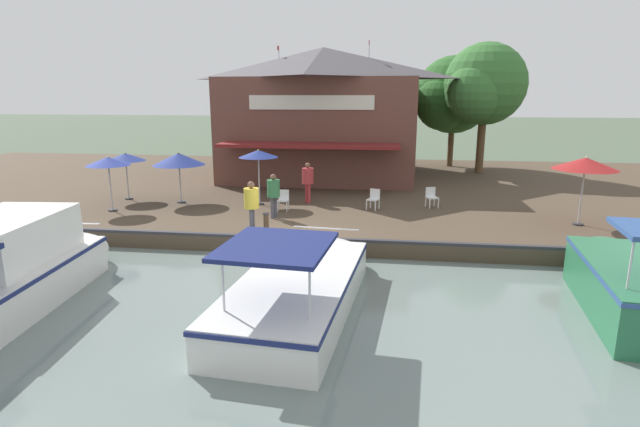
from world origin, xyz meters
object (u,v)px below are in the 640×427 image
(motorboat_distant_upstream, at_px, (626,280))
(tree_behind_restaurant, at_px, (451,97))
(patio_umbrella_near_quay_edge, at_px, (108,161))
(patio_umbrella_mid_patio_left, at_px, (258,154))
(person_mid_patio, at_px, (308,178))
(patio_umbrella_mid_patio_right, at_px, (125,157))
(cafe_chair_mid_patio, at_px, (432,196))
(waterfront_restaurant, at_px, (323,112))
(patio_umbrella_by_entrance, at_px, (179,159))
(cafe_chair_back_row_seat, at_px, (374,198))
(tree_upstream_bank, at_px, (482,86))
(motorboat_mid_row, at_px, (303,282))
(mooring_post, at_px, (266,224))
(person_at_quay_edge, at_px, (273,190))
(person_near_entrance, at_px, (251,200))
(cafe_chair_beside_entrance, at_px, (283,199))
(motorboat_outer_channel, at_px, (0,275))
(patio_umbrella_back_row, at_px, (585,164))

(motorboat_distant_upstream, height_order, tree_behind_restaurant, tree_behind_restaurant)
(patio_umbrella_near_quay_edge, relative_size, patio_umbrella_mid_patio_left, 0.94)
(person_mid_patio, bearing_deg, patio_umbrella_mid_patio_right, -87.66)
(tree_behind_restaurant, bearing_deg, cafe_chair_mid_patio, -8.96)
(waterfront_restaurant, xyz_separation_m, cafe_chair_mid_patio, (8.24, 5.77, -3.26))
(patio_umbrella_mid_patio_right, relative_size, patio_umbrella_mid_patio_left, 0.89)
(patio_umbrella_by_entrance, distance_m, motorboat_distant_upstream, 17.25)
(patio_umbrella_mid_patio_left, xyz_separation_m, motorboat_distant_upstream, (8.19, 11.56, -2.03))
(cafe_chair_back_row_seat, bearing_deg, tree_upstream_bank, 151.19)
(waterfront_restaurant, height_order, tree_upstream_bank, tree_upstream_bank)
(motorboat_mid_row, bearing_deg, mooring_post, -154.04)
(person_at_quay_edge, bearing_deg, person_near_entrance, -6.63)
(patio_umbrella_near_quay_edge, bearing_deg, patio_umbrella_by_entrance, 131.88)
(motorboat_mid_row, bearing_deg, motorboat_distant_upstream, 95.43)
(cafe_chair_beside_entrance, height_order, motorboat_outer_channel, motorboat_outer_channel)
(patio_umbrella_mid_patio_right, bearing_deg, waterfront_restaurant, 136.79)
(cafe_chair_beside_entrance, distance_m, tree_upstream_bank, 15.73)
(person_at_quay_edge, height_order, motorboat_outer_channel, person_at_quay_edge)
(cafe_chair_beside_entrance, relative_size, motorboat_mid_row, 0.11)
(waterfront_restaurant, xyz_separation_m, patio_umbrella_near_quay_edge, (10.78, -7.41, -1.67))
(person_near_entrance, relative_size, motorboat_outer_channel, 0.20)
(person_at_quay_edge, bearing_deg, patio_umbrella_near_quay_edge, -92.19)
(patio_umbrella_back_row, xyz_separation_m, mooring_post, (3.06, -11.10, -1.88))
(patio_umbrella_mid_patio_right, bearing_deg, motorboat_outer_channel, 12.15)
(waterfront_restaurant, height_order, patio_umbrella_back_row, waterfront_restaurant)
(cafe_chair_mid_patio, distance_m, mooring_post, 8.01)
(patio_umbrella_by_entrance, distance_m, motorboat_outer_channel, 10.35)
(person_at_quay_edge, bearing_deg, patio_umbrella_mid_patio_left, -153.02)
(cafe_chair_back_row_seat, height_order, person_mid_patio, person_mid_patio)
(patio_umbrella_mid_patio_right, bearing_deg, cafe_chair_mid_patio, 90.93)
(patio_umbrella_by_entrance, bearing_deg, person_at_quay_edge, 65.07)
(patio_umbrella_mid_patio_left, xyz_separation_m, person_mid_patio, (-0.61, 2.05, -1.07))
(waterfront_restaurant, height_order, tree_behind_restaurant, waterfront_restaurant)
(cafe_chair_mid_patio, bearing_deg, motorboat_outer_channel, -46.64)
(person_mid_patio, distance_m, tree_upstream_bank, 13.92)
(cafe_chair_back_row_seat, relative_size, mooring_post, 1.05)
(cafe_chair_beside_entrance, height_order, tree_upstream_bank, tree_upstream_bank)
(motorboat_mid_row, distance_m, tree_upstream_bank, 21.50)
(patio_umbrella_mid_patio_right, xyz_separation_m, tree_upstream_bank, (-10.27, 17.20, 3.24))
(patio_umbrella_back_row, bearing_deg, motorboat_outer_channel, -62.96)
(waterfront_restaurant, bearing_deg, patio_umbrella_by_entrance, -30.67)
(waterfront_restaurant, bearing_deg, cafe_chair_back_row_seat, 20.40)
(mooring_post, bearing_deg, patio_umbrella_by_entrance, -133.23)
(waterfront_restaurant, xyz_separation_m, motorboat_mid_row, (17.69, 1.83, -3.72))
(waterfront_restaurant, height_order, mooring_post, waterfront_restaurant)
(cafe_chair_beside_entrance, bearing_deg, person_at_quay_edge, -3.63)
(person_mid_patio, bearing_deg, patio_umbrella_by_entrance, -82.74)
(cafe_chair_mid_patio, relative_size, cafe_chair_back_row_seat, 1.00)
(waterfront_restaurant, xyz_separation_m, mooring_post, (13.62, -0.15, -3.32))
(cafe_chair_mid_patio, xyz_separation_m, motorboat_mid_row, (9.45, -3.95, -0.46))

